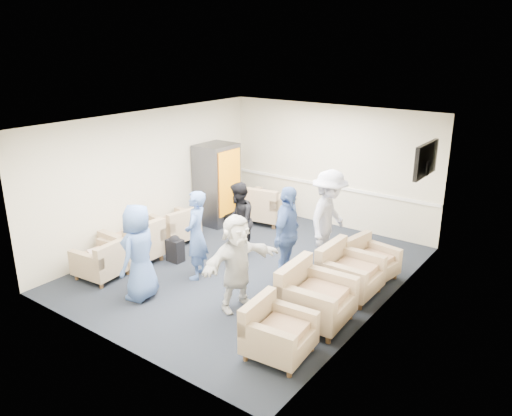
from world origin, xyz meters
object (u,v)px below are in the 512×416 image
Objects in this scene: armchair_corner at (265,207)px; person_front_left at (139,252)px; armchair_left_far at (177,227)px; armchair_right_midnear at (313,299)px; armchair_right_midfar at (347,274)px; person_mid_left at (196,235)px; armchair_left_near at (103,262)px; armchair_left_mid at (135,245)px; person_back_right at (329,219)px; vending_machine at (217,184)px; person_back_left at (239,221)px; person_mid_right at (287,235)px; armchair_right_far at (368,262)px; person_front_right at (237,263)px; armchair_right_near at (276,333)px.

person_front_left reaches higher than armchair_corner.
armchair_left_far is 3.99m from armchair_right_midnear.
armchair_right_midnear reaches higher than armchair_corner.
person_mid_left reaches higher than armchair_right_midfar.
armchair_right_midnear reaches higher than armchair_left_near.
armchair_left_mid is at bearing 178.29° from armchair_left_near.
armchair_left_mid is at bearing 117.96° from person_back_right.
person_front_left is (-2.62, -0.99, 0.42)m from armchair_right_midnear.
vending_machine is at bearing 70.87° from armchair_right_midfar.
person_back_left is 0.82× the size of person_back_right.
person_mid_right is at bearing 100.93° from armchair_right_midfar.
person_mid_left is at bearing 134.45° from armchair_right_far.
person_mid_right reaches higher than armchair_left_far.
person_back_right is at bearing 4.49° from person_front_right.
armchair_right_midnear is 0.58× the size of person_mid_right.
armchair_left_far is at bearing 76.68° from person_front_right.
vending_machine is at bearing -171.78° from person_mid_left.
armchair_right_midnear is (-0.02, 1.01, 0.06)m from armchair_right_near.
person_mid_right is at bearing 159.13° from person_back_right.
armchair_right_far is at bearing -15.48° from person_front_right.
person_back_left reaches higher than armchair_right_far.
person_mid_right reaches higher than armchair_right_midfar.
armchair_right_near is at bearing 71.15° from armchair_left_far.
armchair_right_midfar is 0.48× the size of vending_machine.
armchair_left_mid reaches higher than armchair_left_far.
person_back_right is (3.14, -0.57, -0.00)m from vending_machine.
person_back_right is (-0.80, 0.80, 0.56)m from armchair_right_midfar.
person_back_right is at bearing -27.31° from person_mid_right.
armchair_right_midfar is 0.52× the size of person_mid_right.
person_front_right is at bearing 163.74° from person_back_right.
person_front_right reaches higher than armchair_left_far.
person_mid_left is at bearing 153.24° from person_front_left.
person_front_left is at bearing 128.55° from armchair_right_midfar.
person_front_left is at bearing 140.83° from person_back_right.
armchair_left_mid is 0.93× the size of armchair_right_midnear.
armchair_right_midnear reaches higher than armchair_right_far.
armchair_corner is at bearing 55.44° from person_back_right.
person_mid_right is at bearing 112.85° from armchair_left_mid.
armchair_right_near is 2.24m from person_mid_right.
person_front_right is (2.58, -0.18, 0.41)m from armchair_left_mid.
armchair_left_near is at bearing 110.98° from person_mid_right.
armchair_corner is 3.03m from person_mid_right.
armchair_left_far is 0.59× the size of person_front_right.
person_back_right reaches higher than person_back_left.
person_front_left is at bearing -36.32° from person_mid_left.
armchair_left_mid is at bearing -104.34° from person_mid_left.
person_mid_left is (-2.45, -1.73, 0.48)m from armchair_right_far.
armchair_left_mid is 2.94m from person_mid_right.
person_mid_left is (1.30, 1.00, 0.49)m from armchair_left_near.
armchair_left_far is at bearing -148.18° from person_mid_left.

